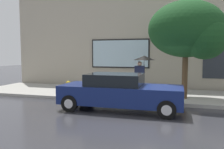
% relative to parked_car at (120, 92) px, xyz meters
% --- Properties ---
extents(ground_plane, '(60.00, 60.00, 0.00)m').
position_rel_parked_car_xyz_m(ground_plane, '(1.30, 0.14, -0.70)').
color(ground_plane, '#333338').
extents(sidewalk, '(20.00, 4.00, 0.15)m').
position_rel_parked_car_xyz_m(sidewalk, '(1.30, 3.14, -0.63)').
color(sidewalk, '#A3A099').
rests_on(sidewalk, ground).
extents(building_facade, '(20.00, 0.67, 7.00)m').
position_rel_parked_car_xyz_m(building_facade, '(1.28, 5.63, 2.78)').
color(building_facade, '#B2A893').
rests_on(building_facade, ground).
extents(parked_car, '(4.68, 1.86, 1.42)m').
position_rel_parked_car_xyz_m(parked_car, '(0.00, 0.00, 0.00)').
color(parked_car, navy).
rests_on(parked_car, ground).
extents(fire_hydrant, '(0.30, 0.44, 0.71)m').
position_rel_parked_car_xyz_m(fire_hydrant, '(-3.05, 1.64, -0.21)').
color(fire_hydrant, yellow).
rests_on(fire_hydrant, sidewalk).
extents(pedestrian_with_umbrella, '(1.07, 1.07, 1.95)m').
position_rel_parked_car_xyz_m(pedestrian_with_umbrella, '(0.46, 2.90, 1.02)').
color(pedestrian_with_umbrella, black).
rests_on(pedestrian_with_umbrella, sidewalk).
extents(street_tree, '(3.39, 2.88, 4.42)m').
position_rel_parked_car_xyz_m(street_tree, '(2.63, 2.25, 2.50)').
color(street_tree, '#4C3823').
rests_on(street_tree, sidewalk).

